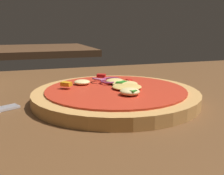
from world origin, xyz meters
TOP-DOWN VIEW (x-y plane):
  - dining_table at (0.00, 0.00)m, footprint 1.37×0.84m
  - pizza at (-0.01, 0.01)m, footprint 0.29×0.29m
  - background_table at (-0.17, 1.38)m, footprint 0.90×0.67m

SIDE VIEW (x-z plane):
  - dining_table at x=0.00m, z-range 0.00..0.04m
  - background_table at x=-0.17m, z-range 0.00..0.04m
  - pizza at x=-0.01m, z-range 0.03..0.07m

